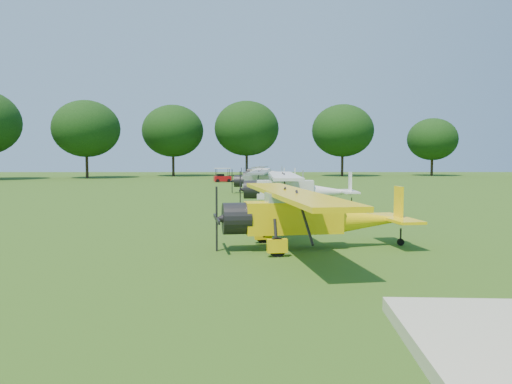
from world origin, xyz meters
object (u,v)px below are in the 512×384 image
aircraft_4 (266,179)px  aircraft_5 (267,175)px  aircraft_6 (264,173)px  aircraft_7 (264,171)px  aircraft_2 (308,212)px  golf_cart (222,177)px  aircraft_3 (294,186)px

aircraft_4 → aircraft_5: (0.39, 11.77, -0.06)m
aircraft_6 → aircraft_7: size_ratio=0.96×
aircraft_6 → aircraft_2: bearing=-83.9°
aircraft_6 → golf_cart: bearing=-148.3°
aircraft_4 → aircraft_6: aircraft_4 is taller
aircraft_5 → golf_cart: size_ratio=4.37×
aircraft_7 → aircraft_5: bearing=-81.1°
golf_cart → aircraft_5: bearing=-70.5°
aircraft_4 → golf_cart: bearing=109.7°
aircraft_2 → aircraft_4: (-0.82, 27.23, -0.05)m
aircraft_3 → aircraft_7: 47.36m
aircraft_2 → golf_cart: size_ratio=4.78×
aircraft_2 → aircraft_5: 39.00m
aircraft_3 → golf_cart: 34.05m
aircraft_2 → aircraft_7: aircraft_2 is taller
aircraft_6 → aircraft_5: bearing=-83.4°
aircraft_7 → golf_cart: (-5.68, -13.97, -0.51)m
aircraft_6 → aircraft_7: (0.20, 11.27, 0.04)m
aircraft_5 → golf_cart: 10.25m
golf_cart → aircraft_4: bearing=-89.7°
aircraft_3 → aircraft_6: 36.10m
aircraft_3 → aircraft_5: aircraft_3 is taller
aircraft_6 → aircraft_7: bearing=94.4°
aircraft_2 → aircraft_3: 14.14m
golf_cart → aircraft_6: bearing=11.9°
aircraft_4 → aircraft_6: 22.97m
aircraft_3 → aircraft_6: aircraft_3 is taller
aircraft_7 → aircraft_3: bearing=-79.9°
aircraft_5 → golf_cart: bearing=128.4°
aircraft_6 → golf_cart: size_ratio=3.94×
aircraft_3 → aircraft_2: bearing=-92.1°
aircraft_2 → golf_cart: 47.90m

